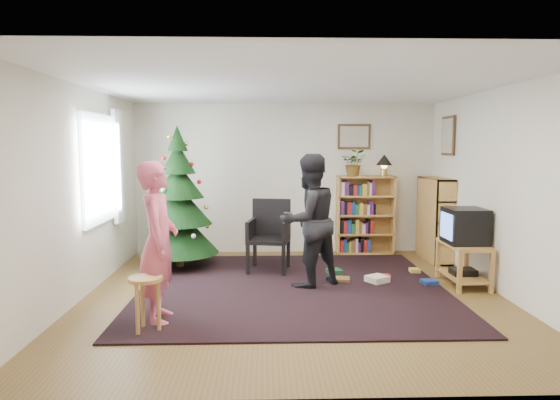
{
  "coord_description": "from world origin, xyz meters",
  "views": [
    {
      "loc": [
        -0.35,
        -5.87,
        1.79
      ],
      "look_at": [
        -0.15,
        0.52,
        1.1
      ],
      "focal_mm": 32.0,
      "sensor_mm": 36.0,
      "label": 1
    }
  ],
  "objects_px": {
    "armchair": "(269,232)",
    "bookshelf_back": "(365,214)",
    "person_standing": "(158,242)",
    "potted_plant": "(354,163)",
    "picture_back": "(354,137)",
    "person_by_chair": "(309,221)",
    "christmas_tree": "(179,209)",
    "crt_tv": "(465,226)",
    "tv_stand": "(463,261)",
    "picture_right": "(448,136)",
    "table_lamp": "(384,161)",
    "stool": "(146,290)",
    "bookshelf_right": "(435,218)"
  },
  "relations": [
    {
      "from": "christmas_tree",
      "to": "tv_stand",
      "type": "xyz_separation_m",
      "value": [
        3.82,
        -1.05,
        -0.55
      ]
    },
    {
      "from": "picture_back",
      "to": "bookshelf_right",
      "type": "relative_size",
      "value": 0.42
    },
    {
      "from": "bookshelf_right",
      "to": "armchair",
      "type": "xyz_separation_m",
      "value": [
        -2.63,
        -0.59,
        -0.11
      ]
    },
    {
      "from": "armchair",
      "to": "table_lamp",
      "type": "distance_m",
      "value": 2.42
    },
    {
      "from": "bookshelf_back",
      "to": "crt_tv",
      "type": "bearing_deg",
      "value": -65.85
    },
    {
      "from": "bookshelf_right",
      "to": "person_standing",
      "type": "height_order",
      "value": "person_standing"
    },
    {
      "from": "christmas_tree",
      "to": "table_lamp",
      "type": "distance_m",
      "value": 3.43
    },
    {
      "from": "bookshelf_right",
      "to": "table_lamp",
      "type": "relative_size",
      "value": 3.64
    },
    {
      "from": "crt_tv",
      "to": "potted_plant",
      "type": "bearing_deg",
      "value": 118.81
    },
    {
      "from": "person_standing",
      "to": "table_lamp",
      "type": "distance_m",
      "value": 4.48
    },
    {
      "from": "picture_back",
      "to": "potted_plant",
      "type": "distance_m",
      "value": 0.45
    },
    {
      "from": "tv_stand",
      "to": "stool",
      "type": "xyz_separation_m",
      "value": [
        -3.71,
        -1.54,
        0.1
      ]
    },
    {
      "from": "person_by_chair",
      "to": "table_lamp",
      "type": "relative_size",
      "value": 4.76
    },
    {
      "from": "picture_right",
      "to": "person_standing",
      "type": "height_order",
      "value": "picture_right"
    },
    {
      "from": "person_by_chair",
      "to": "picture_back",
      "type": "bearing_deg",
      "value": -145.68
    },
    {
      "from": "person_by_chair",
      "to": "table_lamp",
      "type": "distance_m",
      "value": 2.51
    },
    {
      "from": "picture_right",
      "to": "person_standing",
      "type": "relative_size",
      "value": 0.36
    },
    {
      "from": "armchair",
      "to": "stool",
      "type": "height_order",
      "value": "armchair"
    },
    {
      "from": "armchair",
      "to": "person_standing",
      "type": "xyz_separation_m",
      "value": [
        -1.14,
        -2.09,
        0.27
      ]
    },
    {
      "from": "picture_back",
      "to": "stool",
      "type": "bearing_deg",
      "value": -125.91
    },
    {
      "from": "tv_stand",
      "to": "person_by_chair",
      "type": "height_order",
      "value": "person_by_chair"
    },
    {
      "from": "armchair",
      "to": "bookshelf_back",
      "type": "bearing_deg",
      "value": 44.25
    },
    {
      "from": "bookshelf_right",
      "to": "tv_stand",
      "type": "distance_m",
      "value": 1.51
    },
    {
      "from": "person_standing",
      "to": "picture_back",
      "type": "bearing_deg",
      "value": -42.9
    },
    {
      "from": "picture_back",
      "to": "table_lamp",
      "type": "height_order",
      "value": "picture_back"
    },
    {
      "from": "stool",
      "to": "table_lamp",
      "type": "height_order",
      "value": "table_lamp"
    },
    {
      "from": "tv_stand",
      "to": "stool",
      "type": "height_order",
      "value": "tv_stand"
    },
    {
      "from": "picture_right",
      "to": "crt_tv",
      "type": "bearing_deg",
      "value": -100.59
    },
    {
      "from": "bookshelf_right",
      "to": "picture_back",
      "type": "bearing_deg",
      "value": 61.85
    },
    {
      "from": "picture_right",
      "to": "potted_plant",
      "type": "relative_size",
      "value": 1.38
    },
    {
      "from": "picture_back",
      "to": "person_by_chair",
      "type": "relative_size",
      "value": 0.32
    },
    {
      "from": "stool",
      "to": "potted_plant",
      "type": "relative_size",
      "value": 1.25
    },
    {
      "from": "christmas_tree",
      "to": "crt_tv",
      "type": "height_order",
      "value": "christmas_tree"
    },
    {
      "from": "armchair",
      "to": "person_by_chair",
      "type": "relative_size",
      "value": 0.6
    },
    {
      "from": "person_standing",
      "to": "potted_plant",
      "type": "xyz_separation_m",
      "value": [
        2.56,
        3.19,
        0.69
      ]
    },
    {
      "from": "picture_back",
      "to": "picture_right",
      "type": "relative_size",
      "value": 0.92
    },
    {
      "from": "person_standing",
      "to": "stool",
      "type": "bearing_deg",
      "value": 163.88
    },
    {
      "from": "christmas_tree",
      "to": "table_lamp",
      "type": "xyz_separation_m",
      "value": [
        3.24,
        0.92,
        0.67
      ]
    },
    {
      "from": "bookshelf_back",
      "to": "person_standing",
      "type": "distance_m",
      "value": 4.22
    },
    {
      "from": "person_by_chair",
      "to": "christmas_tree",
      "type": "bearing_deg",
      "value": -61.24
    },
    {
      "from": "bookshelf_back",
      "to": "stool",
      "type": "distance_m",
      "value": 4.51
    },
    {
      "from": "picture_right",
      "to": "bookshelf_right",
      "type": "height_order",
      "value": "picture_right"
    },
    {
      "from": "stool",
      "to": "armchair",
      "type": "bearing_deg",
      "value": 63.61
    },
    {
      "from": "picture_right",
      "to": "bookshelf_right",
      "type": "bearing_deg",
      "value": 146.84
    },
    {
      "from": "bookshelf_back",
      "to": "stool",
      "type": "height_order",
      "value": "bookshelf_back"
    },
    {
      "from": "person_standing",
      "to": "potted_plant",
      "type": "height_order",
      "value": "potted_plant"
    },
    {
      "from": "person_standing",
      "to": "crt_tv",
      "type": "bearing_deg",
      "value": -76.61
    },
    {
      "from": "picture_back",
      "to": "stool",
      "type": "height_order",
      "value": "picture_back"
    },
    {
      "from": "picture_back",
      "to": "person_by_chair",
      "type": "bearing_deg",
      "value": -114.07
    },
    {
      "from": "bookshelf_right",
      "to": "crt_tv",
      "type": "bearing_deg",
      "value": 175.21
    }
  ]
}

